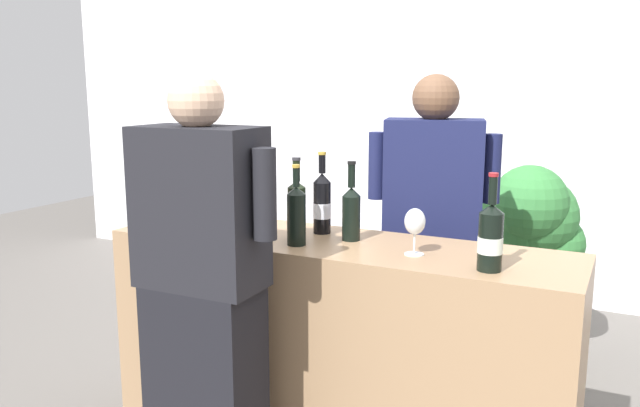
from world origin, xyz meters
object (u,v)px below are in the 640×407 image
wine_bottle_5 (491,237)px  ice_bucket (209,199)px  wine_bottle_2 (296,214)px  wine_bottle_4 (297,210)px  person_guest (204,313)px  wine_glass (415,223)px  person_server (430,256)px  wine_bottle_0 (351,211)px  wine_bottle_3 (322,203)px  potted_shrub (531,225)px  wine_bottle_1 (212,205)px

wine_bottle_5 → ice_bucket: wine_bottle_5 is taller
wine_bottle_2 → wine_bottle_4: wine_bottle_4 is taller
person_guest → wine_bottle_5: bearing=22.3°
wine_glass → person_server: person_server is taller
wine_bottle_0 → person_guest: size_ratio=0.20×
wine_bottle_3 → wine_bottle_0: bearing=-20.4°
wine_bottle_0 → ice_bucket: bearing=175.5°
person_server → potted_shrub: (0.34, 0.80, 0.03)m
wine_bottle_3 → person_server: person_server is taller
wine_bottle_4 → person_server: bearing=58.1°
ice_bucket → wine_bottle_3: bearing=0.1°
wine_bottle_0 → wine_glass: wine_bottle_0 is taller
wine_bottle_1 → wine_bottle_4: (0.39, 0.04, 0.01)m
wine_bottle_5 → person_guest: 1.04m
wine_bottle_3 → wine_bottle_5: wine_bottle_3 is taller
wine_bottle_0 → wine_bottle_3: wine_bottle_3 is taller
wine_bottle_5 → potted_shrub: 1.54m
wine_bottle_1 → ice_bucket: bearing=129.5°
wine_bottle_0 → wine_glass: (0.30, -0.10, -0.00)m
ice_bucket → wine_glass: bearing=-8.6°
wine_bottle_1 → wine_bottle_2: size_ratio=1.06×
wine_bottle_1 → ice_bucket: size_ratio=1.69×
person_guest → wine_bottle_1: bearing=121.4°
wine_bottle_3 → wine_bottle_4: bearing=-107.1°
wine_bottle_0 → wine_bottle_1: 0.61m
wine_bottle_4 → potted_shrub: (0.72, 1.41, -0.27)m
wine_bottle_0 → potted_shrub: size_ratio=0.27×
wine_bottle_1 → potted_shrub: (1.11, 1.46, -0.27)m
ice_bucket → wine_bottle_1: bearing=-50.5°
wine_bottle_4 → wine_bottle_0: bearing=22.0°
wine_glass → potted_shrub: potted_shrub is taller
wine_bottle_3 → potted_shrub: wine_bottle_3 is taller
wine_bottle_3 → person_guest: (-0.17, -0.62, -0.31)m
potted_shrub → wine_bottle_2: bearing=-114.2°
person_guest → wine_bottle_3: bearing=75.0°
wine_bottle_1 → person_guest: person_guest is taller
wine_bottle_3 → person_guest: bearing=-105.0°
wine_bottle_2 → person_server: (0.34, 0.70, -0.30)m
ice_bucket → person_guest: person_guest is taller
wine_bottle_5 → ice_bucket: size_ratio=1.67×
wine_bottle_1 → person_guest: size_ratio=0.21×
wine_glass → potted_shrub: 1.47m
wine_bottle_0 → person_guest: person_guest is taller
person_server → wine_glass: bearing=-79.0°
wine_bottle_3 → potted_shrub: (0.68, 1.27, -0.28)m
wine_bottle_5 → wine_glass: bearing=164.6°
ice_bucket → wine_bottle_2: bearing=-21.2°
wine_bottle_5 → person_server: 0.88m
wine_bottle_0 → wine_bottle_1: bearing=-167.8°
wine_bottle_2 → wine_bottle_5: bearing=-1.0°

